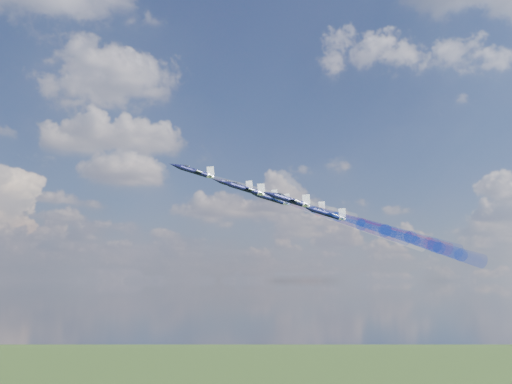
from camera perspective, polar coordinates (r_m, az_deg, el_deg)
name	(u,v)px	position (r m, az deg, el deg)	size (l,w,h in m)	color
jet_lead	(194,171)	(165.00, -6.07, 2.03)	(10.65, 13.31, 3.55)	black
trail_lead	(286,199)	(169.20, 2.92, -0.72)	(4.44, 43.62, 4.44)	white
jet_inner_left	(244,189)	(157.91, -1.16, 0.34)	(10.65, 13.31, 3.55)	black
trail_inner_left	(338,217)	(164.61, 7.98, -2.45)	(4.44, 43.62, 4.44)	blue
jet_inner_right	(234,185)	(174.98, -2.17, 0.68)	(10.65, 13.31, 3.55)	black
trail_inner_right	(319,211)	(180.98, 6.16, -1.87)	(4.44, 43.62, 4.44)	red
jet_outer_left	(288,200)	(149.11, 3.17, -0.76)	(10.65, 13.31, 3.55)	black
trail_outer_left	(386,230)	(157.95, 12.56, -3.61)	(4.44, 43.62, 4.44)	blue
jet_center_third	(271,198)	(168.13, 1.42, -0.63)	(10.65, 13.31, 3.55)	black
trail_center_third	(358,225)	(175.95, 9.90, -3.19)	(4.44, 43.62, 4.44)	white
jet_outer_right	(260,194)	(186.53, 0.40, -0.17)	(10.65, 13.31, 3.55)	black
trail_outer_right	(339,218)	(193.65, 8.13, -2.52)	(4.44, 43.62, 4.44)	red
jet_rear_left	(326,213)	(161.22, 6.81, -2.08)	(10.65, 13.31, 3.55)	black
trail_rear_left	(416,241)	(171.59, 15.31, -4.62)	(4.44, 43.62, 4.44)	blue
jet_rear_right	(307,206)	(179.55, 4.99, -1.36)	(10.65, 13.31, 3.55)	black
trail_rear_right	(388,231)	(188.87, 12.77, -3.71)	(4.44, 43.62, 4.44)	red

